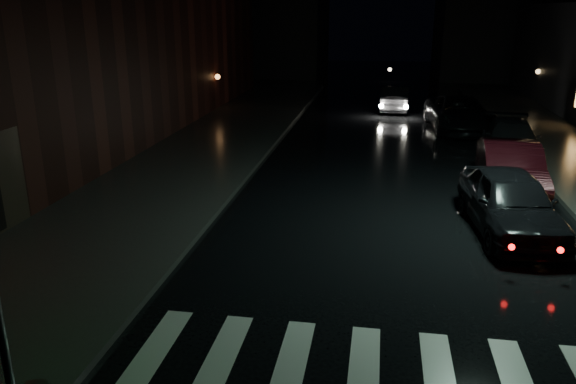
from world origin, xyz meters
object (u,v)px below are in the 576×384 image
at_px(oncoming_car, 395,98).
at_px(parked_car_b, 510,169).
at_px(parked_car_c, 511,139).
at_px(parked_car_d, 459,114).
at_px(parked_car_a, 510,202).

bearing_deg(oncoming_car, parked_car_b, 105.13).
bearing_deg(parked_car_c, oncoming_car, 118.74).
bearing_deg(parked_car_d, oncoming_car, 115.64).
height_order(parked_car_d, oncoming_car, parked_car_d).
height_order(parked_car_a, parked_car_b, parked_car_a).
bearing_deg(oncoming_car, parked_car_a, 100.90).
bearing_deg(parked_car_a, parked_car_c, 73.23).
height_order(parked_car_b, oncoming_car, parked_car_b).
distance_m(parked_car_c, oncoming_car, 11.17).
relative_size(parked_car_a, parked_car_d, 0.82).
relative_size(parked_car_c, oncoming_car, 1.15).
bearing_deg(oncoming_car, parked_car_c, 115.69).
relative_size(parked_car_d, oncoming_car, 1.36).
xyz_separation_m(parked_car_b, oncoming_car, (-3.36, 15.24, -0.10)).
bearing_deg(parked_car_d, parked_car_c, -79.38).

